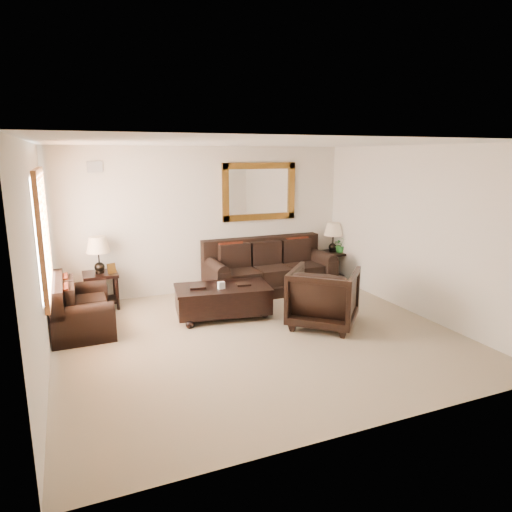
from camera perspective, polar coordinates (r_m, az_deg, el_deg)
name	(u,v)px	position (r m, az deg, el deg)	size (l,w,h in m)	color
room	(258,244)	(6.27, 0.27, 1.52)	(5.51, 5.01, 2.71)	#83725A
window	(44,232)	(6.65, -25.01, 2.72)	(0.07, 1.96, 1.66)	white
mirror	(259,192)	(8.87, 0.43, 8.05)	(1.50, 0.06, 1.10)	#522B10
air_vent	(95,167)	(8.16, -19.50, 10.46)	(0.25, 0.02, 0.18)	#999999
sofa	(268,272)	(8.72, 1.54, -2.00)	(2.40, 1.04, 0.98)	black
loveseat	(78,311)	(7.29, -21.35, -6.39)	(0.84, 1.41, 0.79)	black
end_table_left	(99,262)	(8.05, -19.01, -0.70)	(0.56, 0.56, 1.22)	black
end_table_right	(333,243)	(9.47, 9.59, 1.63)	(0.54, 0.54, 1.19)	black
coffee_table	(223,298)	(7.33, -4.19, -5.24)	(1.58, 1.01, 0.63)	black
armchair	(323,294)	(6.97, 8.43, -4.75)	(0.96, 0.90, 0.99)	black
potted_plant	(340,246)	(9.47, 10.50, 1.18)	(0.28, 0.31, 0.24)	#215F20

